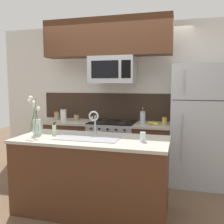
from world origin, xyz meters
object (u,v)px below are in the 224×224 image
object	(u,v)px
microwave	(113,70)
flower_vase	(36,123)
banana_bunch	(154,123)
stove_range	(113,148)
spare_glass	(143,137)
refrigerator	(200,125)
storage_jar_short	(76,117)
dish_soap_bottle	(54,130)
coffee_tin	(164,121)
storage_jar_medium	(63,115)
sink_faucet	(94,119)
french_press	(143,117)
storage_jar_tall	(57,116)

from	to	relation	value
microwave	flower_vase	bearing A→B (deg)	-117.89
banana_bunch	flower_vase	distance (m)	1.82
stove_range	microwave	xyz separation A→B (m)	(0.00, -0.02, 1.32)
microwave	spare_glass	xyz separation A→B (m)	(0.69, -1.26, -0.82)
spare_glass	refrigerator	bearing A→B (deg)	61.77
storage_jar_short	dish_soap_bottle	world-z (taller)	dish_soap_bottle
storage_jar_short	flower_vase	world-z (taller)	flower_vase
storage_jar_short	coffee_tin	xyz separation A→B (m)	(1.53, 0.02, -0.00)
coffee_tin	flower_vase	size ratio (longest dim) A/B	0.22
stove_range	flower_vase	world-z (taller)	flower_vase
microwave	refrigerator	size ratio (longest dim) A/B	0.40
microwave	flower_vase	distance (m)	1.59
storage_jar_medium	banana_bunch	bearing A→B (deg)	-2.53
sink_faucet	french_press	bearing A→B (deg)	67.18
banana_bunch	flower_vase	bearing A→B (deg)	-138.26
banana_bunch	flower_vase	xyz separation A→B (m)	(-1.35, -1.21, 0.13)
refrigerator	storage_jar_medium	xyz separation A→B (m)	(-2.31, -0.01, 0.09)
storage_jar_short	french_press	world-z (taller)	french_press
storage_jar_tall	dish_soap_bottle	distance (m)	1.34
french_press	sink_faucet	xyz separation A→B (m)	(-0.46, -1.10, 0.10)
storage_jar_medium	storage_jar_short	bearing A→B (deg)	4.15
storage_jar_medium	flower_vase	distance (m)	1.31
french_press	flower_vase	distance (m)	1.76
stove_range	banana_bunch	bearing A→B (deg)	-5.07
flower_vase	sink_faucet	bearing A→B (deg)	18.30
stove_range	dish_soap_bottle	distance (m)	1.38
stove_range	banana_bunch	distance (m)	0.84
refrigerator	flower_vase	distance (m)	2.43
french_press	dish_soap_bottle	bearing A→B (deg)	-126.89
microwave	banana_bunch	distance (m)	1.10
storage_jar_tall	dish_soap_bottle	xyz separation A→B (m)	(0.59, -1.20, -0.01)
storage_jar_short	banana_bunch	xyz separation A→B (m)	(1.37, -0.09, -0.04)
refrigerator	sink_faucet	distance (m)	1.73
flower_vase	banana_bunch	bearing A→B (deg)	41.74
storage_jar_short	banana_bunch	distance (m)	1.37
spare_glass	flower_vase	bearing A→B (deg)	179.68
dish_soap_bottle	stove_range	bearing A→B (deg)	69.42
banana_bunch	coffee_tin	xyz separation A→B (m)	(0.16, 0.11, 0.03)
stove_range	microwave	bearing A→B (deg)	-89.84
storage_jar_tall	coffee_tin	xyz separation A→B (m)	(1.90, 0.05, -0.02)
microwave	coffee_tin	world-z (taller)	microwave
banana_bunch	sink_faucet	xyz separation A→B (m)	(-0.66, -0.98, 0.18)
storage_jar_short	spare_glass	distance (m)	1.89
microwave	refrigerator	xyz separation A→B (m)	(1.39, 0.04, -0.86)
banana_bunch	sink_faucet	world-z (taller)	sink_faucet
stove_range	refrigerator	xyz separation A→B (m)	(1.39, 0.02, 0.46)
refrigerator	storage_jar_short	bearing A→B (deg)	179.80
banana_bunch	dish_soap_bottle	xyz separation A→B (m)	(-1.14, -1.14, 0.05)
storage_jar_medium	storage_jar_short	size ratio (longest dim) A/B	1.63
refrigerator	sink_faucet	size ratio (longest dim) A/B	6.02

